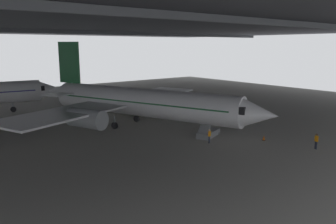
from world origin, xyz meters
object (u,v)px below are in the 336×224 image
object	(u,v)px
boarding_stairs	(209,130)
baggage_tug	(139,111)
traffic_cone_orange	(264,138)
crew_worker_by_stairs	(209,135)
crew_worker_near_nose	(316,140)
airplane_main	(138,102)

from	to	relation	value
boarding_stairs	baggage_tug	xyz separation A→B (m)	(0.89, 16.69, -0.20)
traffic_cone_orange	crew_worker_by_stairs	bearing A→B (deg)	151.70
boarding_stairs	crew_worker_near_nose	xyz separation A→B (m)	(5.21, -10.83, 0.25)
airplane_main	boarding_stairs	xyz separation A→B (m)	(4.14, -9.22, -2.71)
airplane_main	crew_worker_by_stairs	size ratio (longest dim) A/B	21.61
baggage_tug	traffic_cone_orange	bearing A→B (deg)	-82.66
crew_worker_near_nose	baggage_tug	distance (m)	27.86
airplane_main	crew_worker_near_nose	xyz separation A→B (m)	(9.35, -20.05, -2.46)
boarding_stairs	crew_worker_by_stairs	world-z (taller)	boarding_stairs
baggage_tug	crew_worker_near_nose	bearing A→B (deg)	-81.09
crew_worker_by_stairs	baggage_tug	world-z (taller)	crew_worker_by_stairs
traffic_cone_orange	baggage_tug	bearing A→B (deg)	97.34
traffic_cone_orange	crew_worker_near_nose	bearing A→B (deg)	-74.99
baggage_tug	crew_worker_by_stairs	bearing A→B (deg)	-98.97
airplane_main	crew_worker_by_stairs	bearing A→B (deg)	-79.77
boarding_stairs	crew_worker_by_stairs	xyz separation A→B (m)	(-2.09, -2.19, 0.19)
boarding_stairs	crew_worker_by_stairs	size ratio (longest dim) A/B	2.86
crew_worker_near_nose	traffic_cone_orange	size ratio (longest dim) A/B	2.85
airplane_main	baggage_tug	xyz separation A→B (m)	(5.04, 7.47, -2.91)
traffic_cone_orange	baggage_tug	distance (m)	22.19
crew_worker_near_nose	crew_worker_by_stairs	size ratio (longest dim) A/B	1.05
boarding_stairs	crew_worker_near_nose	size ratio (longest dim) A/B	2.71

